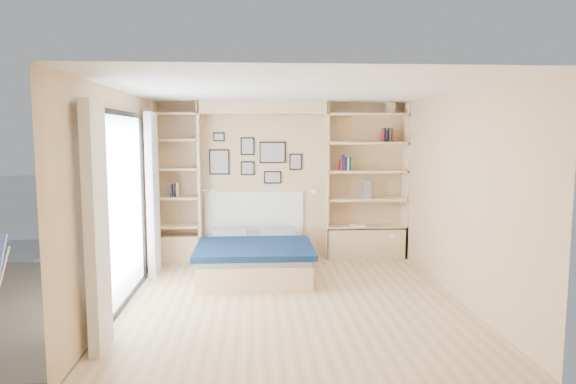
{
  "coord_description": "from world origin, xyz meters",
  "views": [
    {
      "loc": [
        -0.44,
        -6.0,
        1.99
      ],
      "look_at": [
        0.01,
        0.9,
        1.21
      ],
      "focal_mm": 32.0,
      "sensor_mm": 36.0,
      "label": 1
    }
  ],
  "objects": [
    {
      "name": "room_shell",
      "position": [
        -0.39,
        1.52,
        1.08
      ],
      "size": [
        4.5,
        4.5,
        4.5
      ],
      "color": "#D7B583",
      "rests_on": "ground"
    },
    {
      "name": "ground",
      "position": [
        0.0,
        0.0,
        0.0
      ],
      "size": [
        4.5,
        4.5,
        0.0
      ],
      "primitive_type": "plane",
      "color": "#DDB581",
      "rests_on": "ground"
    },
    {
      "name": "reading_lamps",
      "position": [
        -0.3,
        2.0,
        1.1
      ],
      "size": [
        1.92,
        0.12,
        0.15
      ],
      "color": "silver",
      "rests_on": "ground"
    },
    {
      "name": "bed",
      "position": [
        -0.45,
        1.2,
        0.26
      ],
      "size": [
        1.59,
        2.02,
        1.07
      ],
      "color": "beige",
      "rests_on": "ground"
    },
    {
      "name": "shelf_decor",
      "position": [
        1.07,
        2.07,
        1.68
      ],
      "size": [
        3.55,
        0.23,
        2.03
      ],
      "color": "#A51E1E",
      "rests_on": "ground"
    },
    {
      "name": "photo_gallery",
      "position": [
        -0.45,
        2.22,
        1.6
      ],
      "size": [
        1.48,
        0.02,
        0.82
      ],
      "color": "black",
      "rests_on": "ground"
    }
  ]
}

